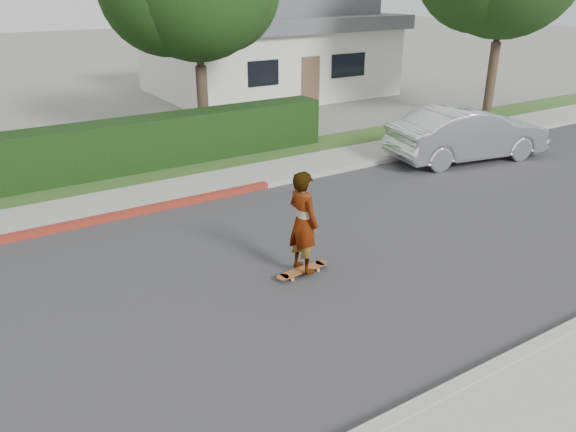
% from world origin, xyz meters
% --- Properties ---
extents(ground, '(120.00, 120.00, 0.00)m').
position_xyz_m(ground, '(0.00, 0.00, 0.00)').
color(ground, slate).
rests_on(ground, ground).
extents(road, '(60.00, 8.00, 0.01)m').
position_xyz_m(road, '(0.00, 0.00, 0.01)').
color(road, '#2D2D30').
rests_on(road, ground).
extents(curb_near, '(60.00, 0.20, 0.15)m').
position_xyz_m(curb_near, '(0.00, -4.10, 0.07)').
color(curb_near, '#9E9E99').
rests_on(curb_near, ground).
extents(sidewalk_near, '(60.00, 1.60, 0.12)m').
position_xyz_m(sidewalk_near, '(0.00, -5.00, 0.06)').
color(sidewalk_near, gray).
rests_on(sidewalk_near, ground).
extents(curb_far, '(60.00, 0.20, 0.15)m').
position_xyz_m(curb_far, '(0.00, 4.10, 0.07)').
color(curb_far, '#9E9E99').
rests_on(curb_far, ground).
extents(curb_red_section, '(12.00, 0.21, 0.15)m').
position_xyz_m(curb_red_section, '(-5.00, 4.10, 0.08)').
color(curb_red_section, maroon).
rests_on(curb_red_section, ground).
extents(sidewalk_far, '(60.00, 1.60, 0.12)m').
position_xyz_m(sidewalk_far, '(0.00, 5.00, 0.06)').
color(sidewalk_far, gray).
rests_on(sidewalk_far, ground).
extents(planting_strip, '(60.00, 1.60, 0.10)m').
position_xyz_m(planting_strip, '(0.00, 6.60, 0.05)').
color(planting_strip, '#2D4C1E').
rests_on(planting_strip, ground).
extents(hedge, '(15.00, 1.00, 1.50)m').
position_xyz_m(hedge, '(-3.00, 7.20, 0.75)').
color(hedge, black).
rests_on(hedge, ground).
extents(house, '(10.60, 8.60, 4.30)m').
position_xyz_m(house, '(8.00, 16.00, 2.10)').
color(house, beige).
rests_on(house, ground).
extents(skateboard, '(1.14, 0.32, 0.10)m').
position_xyz_m(skateboard, '(-0.82, -0.34, 0.10)').
color(skateboard, gold).
rests_on(skateboard, ground).
extents(skateboarder, '(0.52, 0.73, 1.89)m').
position_xyz_m(skateboarder, '(-0.82, -0.34, 1.06)').
color(skateboarder, white).
rests_on(skateboarder, skateboard).
extents(car_silver, '(5.10, 2.56, 1.60)m').
position_xyz_m(car_silver, '(7.38, 3.06, 0.80)').
color(car_silver, silver).
rests_on(car_silver, ground).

